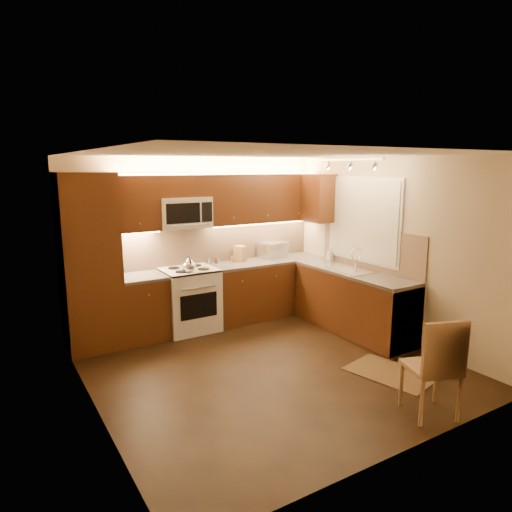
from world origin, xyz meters
TOP-DOWN VIEW (x-y plane):
  - floor at (0.00, 0.00)m, footprint 4.00×4.00m
  - ceiling at (0.00, 0.00)m, footprint 4.00×4.00m
  - wall_back at (0.00, 2.00)m, footprint 4.00×0.01m
  - wall_front at (0.00, -2.00)m, footprint 4.00×0.01m
  - wall_left at (-2.00, 0.00)m, footprint 0.01×4.00m
  - wall_right at (2.00, 0.00)m, footprint 0.01×4.00m
  - pantry at (-1.65, 1.70)m, footprint 0.70×0.60m
  - base_cab_back_left at (-0.99, 1.70)m, footprint 0.62×0.60m
  - counter_back_left at (-0.99, 1.70)m, footprint 0.62×0.60m
  - base_cab_back_right at (1.04, 1.70)m, footprint 1.92×0.60m
  - counter_back_right at (1.04, 1.70)m, footprint 1.92×0.60m
  - base_cab_right at (1.70, 0.40)m, footprint 0.60×2.00m
  - counter_right at (1.70, 0.40)m, footprint 0.60×2.00m
  - dishwasher at (1.70, -0.30)m, footprint 0.58×0.60m
  - backsplash_back at (0.35, 1.99)m, footprint 3.30×0.02m
  - backsplash_right at (1.99, 0.40)m, footprint 0.02×2.00m
  - upper_cab_back_left at (-0.99, 1.82)m, footprint 0.62×0.35m
  - upper_cab_back_right at (1.04, 1.82)m, footprint 1.92×0.35m
  - upper_cab_bridge at (-0.30, 1.82)m, footprint 0.76×0.35m
  - upper_cab_right_corner at (1.82, 1.40)m, footprint 0.35×0.50m
  - stove at (-0.30, 1.68)m, footprint 0.76×0.65m
  - microwave at (-0.30, 1.81)m, footprint 0.76×0.38m
  - window_frame at (1.99, 0.55)m, footprint 0.03×1.44m
  - window_blinds at (1.97, 0.55)m, footprint 0.02×1.36m
  - sink at (1.70, 0.55)m, footprint 0.52×0.86m
  - faucet at (1.88, 0.55)m, footprint 0.20×0.04m
  - track_light_bar at (1.55, 0.40)m, footprint 0.04×1.20m
  - kettle at (-0.38, 1.47)m, footprint 0.21×0.21m
  - toaster_oven at (1.26, 1.84)m, footprint 0.49×0.41m
  - knife_block at (0.65, 1.85)m, footprint 0.16×0.21m
  - spice_jar_a at (0.28, 1.87)m, footprint 0.06×0.06m
  - spice_jar_b at (0.24, 1.89)m, footprint 0.05×0.05m
  - spice_jar_c at (0.14, 1.90)m, footprint 0.06×0.06m
  - spice_jar_d at (0.51, 1.85)m, footprint 0.06×0.06m
  - soap_bottle at (1.94, 1.21)m, footprint 0.10×0.10m
  - rug at (1.10, -0.90)m, footprint 0.84×1.07m
  - dining_chair at (0.74, -1.70)m, footprint 0.57×0.57m

SIDE VIEW (x-z plane):
  - floor at x=0.00m, z-range -0.01..0.01m
  - rug at x=1.10m, z-range 0.00..0.01m
  - base_cab_back_left at x=-0.99m, z-range 0.00..0.86m
  - base_cab_back_right at x=1.04m, z-range 0.00..0.86m
  - base_cab_right at x=1.70m, z-range 0.00..0.86m
  - dishwasher at x=1.70m, z-range 0.01..0.85m
  - stove at x=-0.30m, z-range 0.00..0.92m
  - dining_chair at x=0.74m, z-range 0.00..1.00m
  - counter_back_left at x=-0.99m, z-range 0.86..0.90m
  - counter_back_right at x=1.04m, z-range 0.86..0.90m
  - counter_right at x=1.70m, z-range 0.86..0.90m
  - spice_jar_a at x=0.28m, z-range 0.90..0.99m
  - spice_jar_d at x=0.51m, z-range 0.90..0.99m
  - spice_jar_b at x=0.24m, z-range 0.90..0.99m
  - spice_jar_c at x=0.14m, z-range 0.90..1.00m
  - sink at x=1.70m, z-range 0.90..1.05m
  - soap_bottle at x=1.94m, z-range 0.90..1.10m
  - knife_block at x=0.65m, z-range 0.90..1.14m
  - toaster_oven at x=1.26m, z-range 0.90..1.15m
  - kettle at x=-0.38m, z-range 0.92..1.15m
  - faucet at x=1.88m, z-range 0.90..1.20m
  - pantry at x=-1.65m, z-range 0.00..2.30m
  - backsplash_back at x=0.35m, z-range 0.90..1.50m
  - backsplash_right at x=1.99m, z-range 0.90..1.50m
  - wall_back at x=0.00m, z-range 0.00..2.50m
  - wall_front at x=0.00m, z-range 0.00..2.50m
  - wall_left at x=-2.00m, z-range 0.00..2.50m
  - wall_right at x=2.00m, z-range 0.00..2.50m
  - window_frame at x=1.99m, z-range 0.98..2.22m
  - window_blinds at x=1.97m, z-range 1.02..2.18m
  - microwave at x=-0.30m, z-range 1.50..1.94m
  - upper_cab_back_left at x=-0.99m, z-range 1.50..2.25m
  - upper_cab_back_right at x=1.04m, z-range 1.50..2.25m
  - upper_cab_right_corner at x=1.82m, z-range 1.50..2.25m
  - upper_cab_bridge at x=-0.30m, z-range 1.94..2.25m
  - track_light_bar at x=1.55m, z-range 2.44..2.48m
  - ceiling at x=0.00m, z-range 2.50..2.50m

